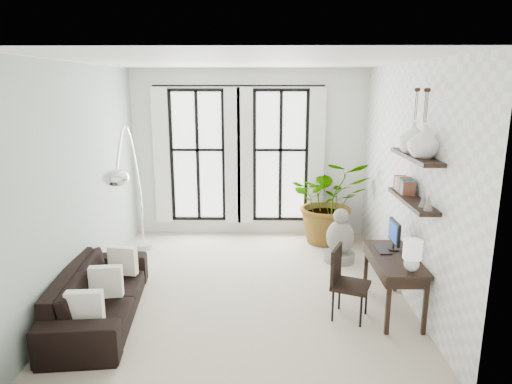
{
  "coord_description": "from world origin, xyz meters",
  "views": [
    {
      "loc": [
        0.25,
        -6.24,
        2.9
      ],
      "look_at": [
        0.16,
        0.3,
        1.36
      ],
      "focal_mm": 32.0,
      "sensor_mm": 36.0,
      "label": 1
    }
  ],
  "objects_px": {
    "plant": "(329,201)",
    "desk_chair": "(344,278)",
    "desk": "(395,261)",
    "buddha": "(340,239)",
    "arc_lamp": "(129,159)",
    "sofa": "(99,294)"
  },
  "relations": [
    {
      "from": "desk",
      "to": "desk_chair",
      "type": "xyz_separation_m",
      "value": [
        -0.66,
        -0.1,
        -0.18
      ]
    },
    {
      "from": "plant",
      "to": "arc_lamp",
      "type": "distance_m",
      "value": 3.75
    },
    {
      "from": "plant",
      "to": "buddha",
      "type": "bearing_deg",
      "value": -86.77
    },
    {
      "from": "desk_chair",
      "to": "buddha",
      "type": "relative_size",
      "value": 1.01
    },
    {
      "from": "desk",
      "to": "desk_chair",
      "type": "bearing_deg",
      "value": -170.94
    },
    {
      "from": "sofa",
      "to": "desk",
      "type": "xyz_separation_m",
      "value": [
        3.75,
        0.19,
        0.38
      ]
    },
    {
      "from": "sofa",
      "to": "desk_chair",
      "type": "height_order",
      "value": "desk_chair"
    },
    {
      "from": "desk",
      "to": "buddha",
      "type": "distance_m",
      "value": 1.84
    },
    {
      "from": "arc_lamp",
      "to": "buddha",
      "type": "relative_size",
      "value": 3.08
    },
    {
      "from": "sofa",
      "to": "desk_chair",
      "type": "xyz_separation_m",
      "value": [
        3.09,
        0.09,
        0.19
      ]
    },
    {
      "from": "plant",
      "to": "desk_chair",
      "type": "height_order",
      "value": "plant"
    },
    {
      "from": "plant",
      "to": "desk_chair",
      "type": "bearing_deg",
      "value": -94.1
    },
    {
      "from": "sofa",
      "to": "desk_chair",
      "type": "relative_size",
      "value": 2.46
    },
    {
      "from": "desk_chair",
      "to": "arc_lamp",
      "type": "xyz_separation_m",
      "value": [
        -2.99,
        1.2,
        1.31
      ]
    },
    {
      "from": "desk",
      "to": "plant",
      "type": "bearing_deg",
      "value": 99.33
    },
    {
      "from": "sofa",
      "to": "arc_lamp",
      "type": "bearing_deg",
      "value": -10.65
    },
    {
      "from": "sofa",
      "to": "desk",
      "type": "height_order",
      "value": "desk"
    },
    {
      "from": "sofa",
      "to": "desk",
      "type": "bearing_deg",
      "value": -93.21
    },
    {
      "from": "sofa",
      "to": "plant",
      "type": "xyz_separation_m",
      "value": [
        3.29,
        2.95,
        0.46
      ]
    },
    {
      "from": "plant",
      "to": "buddha",
      "type": "relative_size",
      "value": 1.73
    },
    {
      "from": "desk",
      "to": "buddha",
      "type": "bearing_deg",
      "value": 102.65
    },
    {
      "from": "plant",
      "to": "desk",
      "type": "height_order",
      "value": "plant"
    }
  ]
}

